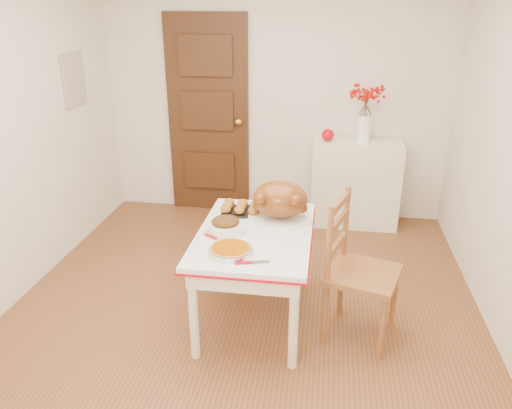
% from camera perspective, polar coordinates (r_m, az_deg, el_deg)
% --- Properties ---
extents(floor, '(3.50, 4.00, 0.00)m').
position_cam_1_polar(floor, '(3.70, -1.63, -12.72)').
color(floor, brown).
rests_on(floor, ground).
extents(wall_back, '(3.50, 0.00, 2.50)m').
position_cam_1_polar(wall_back, '(5.08, 2.27, 12.46)').
color(wall_back, silver).
rests_on(wall_back, ground).
extents(wall_front, '(3.50, 0.00, 2.50)m').
position_cam_1_polar(wall_front, '(1.42, -17.15, -16.88)').
color(wall_front, silver).
rests_on(wall_front, ground).
extents(door_back, '(0.85, 0.06, 2.06)m').
position_cam_1_polar(door_back, '(5.21, -5.60, 10.17)').
color(door_back, '#3B1B0E').
rests_on(door_back, ground).
extents(photo_board, '(0.03, 0.35, 0.45)m').
position_cam_1_polar(photo_board, '(4.80, -20.51, 13.55)').
color(photo_board, '#BAAC92').
rests_on(photo_board, ground).
extents(sideboard, '(0.87, 0.39, 0.87)m').
position_cam_1_polar(sideboard, '(5.05, 11.50, 2.39)').
color(sideboard, silver).
rests_on(sideboard, floor).
extents(kitchen_table, '(0.79, 1.15, 0.69)m').
position_cam_1_polar(kitchen_table, '(3.49, -0.12, -8.27)').
color(kitchen_table, white).
rests_on(kitchen_table, floor).
extents(chair_oak, '(0.55, 0.55, 1.00)m').
position_cam_1_polar(chair_oak, '(3.31, 12.45, -7.62)').
color(chair_oak, '#9A5C27').
rests_on(chair_oak, floor).
extents(berry_vase, '(0.28, 0.28, 0.55)m').
position_cam_1_polar(berry_vase, '(4.87, 12.64, 10.21)').
color(berry_vase, white).
rests_on(berry_vase, sideboard).
extents(apple, '(0.12, 0.12, 0.12)m').
position_cam_1_polar(apple, '(4.90, 8.39, 8.04)').
color(apple, '#C0030D').
rests_on(apple, sideboard).
extents(turkey_platter, '(0.52, 0.45, 0.29)m').
position_cam_1_polar(turkey_platter, '(3.46, 2.82, 0.37)').
color(turkey_platter, brown).
rests_on(turkey_platter, kitchen_table).
extents(pumpkin_pie, '(0.30, 0.30, 0.06)m').
position_cam_1_polar(pumpkin_pie, '(3.04, -2.98, -5.23)').
color(pumpkin_pie, '#954500').
rests_on(pumpkin_pie, kitchen_table).
extents(stuffing_dish, '(0.30, 0.25, 0.11)m').
position_cam_1_polar(stuffing_dish, '(3.30, -3.57, -2.45)').
color(stuffing_dish, '#43240E').
rests_on(stuffing_dish, kitchen_table).
extents(rolls_tray, '(0.33, 0.28, 0.08)m').
position_cam_1_polar(rolls_tray, '(3.62, -1.75, -0.37)').
color(rolls_tray, '#A5581D').
rests_on(rolls_tray, kitchen_table).
extents(pie_server, '(0.22, 0.12, 0.01)m').
position_cam_1_polar(pie_server, '(2.94, -0.41, -6.78)').
color(pie_server, silver).
rests_on(pie_server, kitchen_table).
extents(carving_knife, '(0.27, 0.20, 0.01)m').
position_cam_1_polar(carving_knife, '(3.21, -4.15, -4.19)').
color(carving_knife, silver).
rests_on(carving_knife, kitchen_table).
extents(drinking_glass, '(0.07, 0.07, 0.10)m').
position_cam_1_polar(drinking_glass, '(3.74, 1.41, 0.59)').
color(drinking_glass, white).
rests_on(drinking_glass, kitchen_table).
extents(shaker_pair, '(0.10, 0.07, 0.09)m').
position_cam_1_polar(shaker_pair, '(3.64, 5.23, -0.22)').
color(shaker_pair, white).
rests_on(shaker_pair, kitchen_table).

